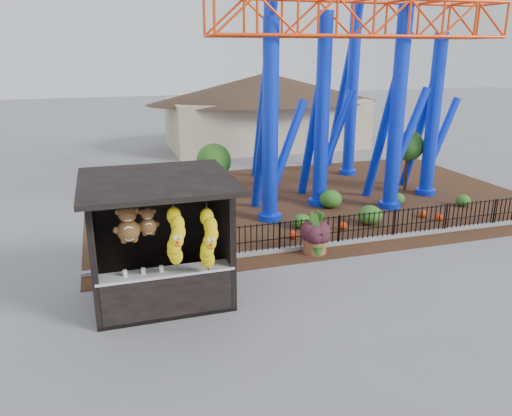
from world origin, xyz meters
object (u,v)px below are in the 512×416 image
object	(u,v)px
prize_booth	(160,244)
potted_plant	(318,243)
roller_coaster	(340,37)
terracotta_planter	(315,244)

from	to	relation	value
prize_booth	potted_plant	world-z (taller)	prize_booth
prize_booth	roller_coaster	distance (m)	12.00
prize_booth	roller_coaster	size ratio (longest dim) A/B	0.32
roller_coaster	potted_plant	xyz separation A→B (m)	(-3.28, -5.75, -6.05)
potted_plant	roller_coaster	bearing A→B (deg)	62.45
roller_coaster	potted_plant	size ratio (longest dim) A/B	14.13
prize_booth	potted_plant	size ratio (longest dim) A/B	4.50
terracotta_planter	prize_booth	bearing A→B (deg)	-160.06
prize_booth	potted_plant	xyz separation A→B (m)	(4.85, 1.58, -1.14)
terracotta_planter	potted_plant	bearing A→B (deg)	-83.69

